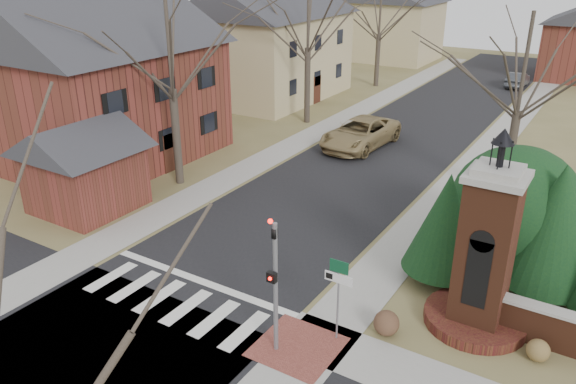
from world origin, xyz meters
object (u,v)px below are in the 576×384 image
Objects in this scene: traffic_signal_pole at (275,275)px; brick_gate_monument at (483,264)px; sign_post at (338,284)px; distant_car at (517,80)px; pickup_truck at (360,133)px.

brick_gate_monument reaches higher than traffic_signal_pole.
sign_post is 39.08m from distant_car.
sign_post is at bearing -138.58° from brick_gate_monument.
sign_post is (1.29, 1.41, -0.64)m from traffic_signal_pole.
distant_car is at bearing 82.04° from pickup_truck.
sign_post reaches higher than distant_car.
brick_gate_monument is at bearing -48.79° from pickup_truck.
distant_car is (-2.47, 38.97, -1.31)m from sign_post.
distant_car is at bearing 91.67° from traffic_signal_pole.
traffic_signal_pole reaches higher than distant_car.
brick_gate_monument is at bearing 41.42° from sign_post.
sign_post reaches higher than pickup_truck.
distant_car is (4.72, 21.90, -0.22)m from pickup_truck.
traffic_signal_pole is 40.45m from distant_car.
sign_post is at bearing 47.57° from traffic_signal_pole.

